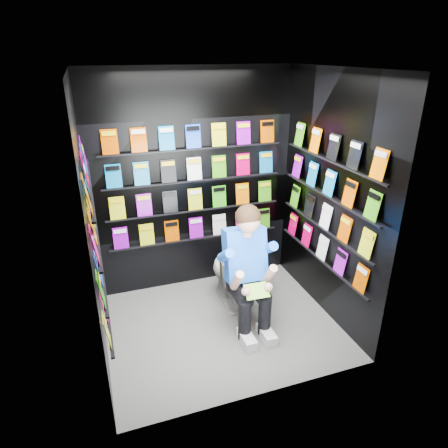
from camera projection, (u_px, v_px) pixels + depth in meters
name	position (u px, v px, depth m)	size (l,w,h in m)	color
floor	(222.00, 325.00, 4.32)	(2.40, 2.40, 0.00)	#595957
ceiling	(221.00, 68.00, 3.28)	(2.40, 2.40, 0.00)	white
wall_back	(194.00, 184.00, 4.67)	(2.40, 0.04, 2.60)	black
wall_front	(265.00, 263.00, 2.94)	(2.40, 0.04, 2.60)	black
wall_left	(90.00, 231.00, 3.44)	(0.04, 2.00, 2.60)	black
wall_right	(330.00, 200.00, 4.16)	(0.04, 2.00, 2.60)	black
comics_back	(195.00, 184.00, 4.64)	(2.10, 0.06, 1.37)	#BF4800
comics_left	(93.00, 230.00, 3.45)	(0.06, 1.70, 1.37)	#BF4800
comics_right	(328.00, 200.00, 4.15)	(0.06, 1.70, 1.37)	#BF4800
toilet	(231.00, 273.00, 4.61)	(0.42, 0.75, 0.73)	white
longbox	(256.00, 283.00, 4.81)	(0.23, 0.42, 0.31)	silver
longbox_lid	(256.00, 271.00, 4.74)	(0.25, 0.44, 0.03)	silver
reader	(244.00, 255.00, 4.11)	(0.57, 0.83, 1.53)	blue
held_comic	(257.00, 291.00, 3.89)	(0.24, 0.01, 0.17)	green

